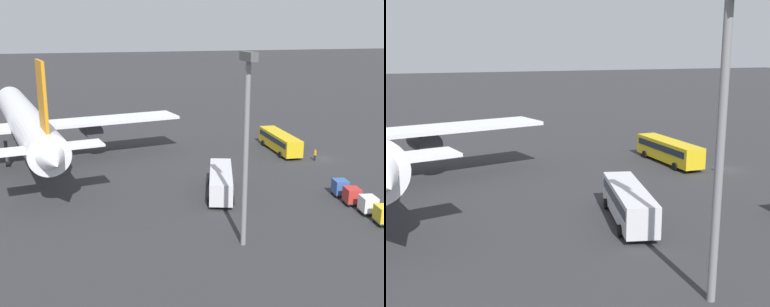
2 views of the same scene
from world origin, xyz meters
The scene contains 5 objects.
ground_plane centered at (0.00, 0.00, 0.00)m, with size 600.00×600.00×0.00m, color #2D2D30.
shuttle_bus_near centered at (5.83, 4.54, 1.82)m, with size 12.65×3.58×3.02m.
shuttle_bus_far centered at (-11.63, 20.43, 1.83)m, with size 11.54×5.96×3.03m.
worker_person centered at (-0.85, 1.64, 0.87)m, with size 0.38×0.38×1.74m.
light_pole centered at (-25.56, 22.68, 11.08)m, with size 2.80×0.70×18.15m.
Camera 2 is at (-46.34, 40.35, 14.49)m, focal length 45.00 mm.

